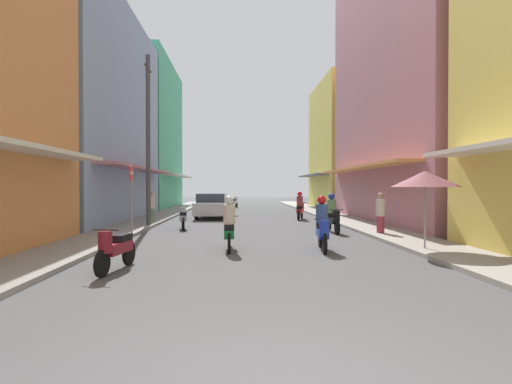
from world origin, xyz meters
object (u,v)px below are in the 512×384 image
(motorbike_black, at_px, (333,215))
(motorbike_maroon, at_px, (115,248))
(motorbike_blue, at_px, (322,226))
(motorbike_red, at_px, (300,207))
(motorbike_green, at_px, (229,226))
(motorbike_silver, at_px, (183,217))
(parked_car, at_px, (212,206))
(motorbike_white, at_px, (235,202))
(street_sign_no_entry, at_px, (132,190))
(utility_pole, at_px, (148,140))
(pedestrian_far, at_px, (151,207))
(pedestrian_midway, at_px, (381,214))
(vendor_umbrella, at_px, (425,179))

(motorbike_black, bearing_deg, motorbike_maroon, -133.38)
(motorbike_maroon, distance_m, motorbike_blue, 5.70)
(motorbike_red, height_order, motorbike_green, same)
(motorbike_silver, xyz_separation_m, parked_car, (0.87, 5.89, 0.24))
(motorbike_white, distance_m, parked_car, 11.43)
(motorbike_black, distance_m, street_sign_no_entry, 7.85)
(motorbike_maroon, xyz_separation_m, utility_pole, (-1.41, 9.18, 3.47))
(motorbike_red, bearing_deg, utility_pole, -153.02)
(motorbike_red, height_order, pedestrian_far, pedestrian_far)
(parked_car, height_order, pedestrian_midway, pedestrian_midway)
(motorbike_black, bearing_deg, motorbike_red, 92.89)
(motorbike_silver, distance_m, street_sign_no_entry, 3.09)
(motorbike_black, height_order, street_sign_no_entry, street_sign_no_entry)
(motorbike_black, relative_size, street_sign_no_entry, 0.68)
(motorbike_red, xyz_separation_m, street_sign_no_entry, (-7.44, -6.95, 1.01))
(motorbike_green, distance_m, pedestrian_midway, 6.34)
(motorbike_blue, xyz_separation_m, pedestrian_far, (-6.77, 8.42, 0.12))
(motorbike_white, distance_m, utility_pole, 17.28)
(pedestrian_far, bearing_deg, motorbike_red, 14.70)
(street_sign_no_entry, bearing_deg, pedestrian_far, 94.31)
(pedestrian_midway, bearing_deg, street_sign_no_entry, 177.75)
(utility_pole, bearing_deg, street_sign_no_entry, -88.16)
(motorbike_blue, xyz_separation_m, pedestrian_midway, (2.89, 3.16, 0.10))
(motorbike_maroon, relative_size, motorbike_blue, 1.00)
(parked_car, bearing_deg, motorbike_blue, -71.35)
(motorbike_white, distance_m, street_sign_no_entry, 19.99)
(motorbike_blue, bearing_deg, motorbike_black, 72.48)
(motorbike_maroon, distance_m, pedestrian_far, 11.11)
(motorbike_black, bearing_deg, motorbike_blue, -107.52)
(utility_pole, bearing_deg, pedestrian_midway, -20.30)
(motorbike_white, height_order, pedestrian_far, pedestrian_far)
(utility_pole, bearing_deg, pedestrian_far, 98.56)
(motorbike_blue, height_order, parked_car, motorbike_blue)
(vendor_umbrella, bearing_deg, motorbike_silver, 140.24)
(motorbike_maroon, distance_m, street_sign_no_entry, 6.33)
(motorbike_black, xyz_separation_m, street_sign_no_entry, (-7.75, -0.74, 1.01))
(pedestrian_midway, bearing_deg, motorbike_black, 144.35)
(motorbike_maroon, xyz_separation_m, motorbike_blue, (5.09, 2.55, 0.20))
(pedestrian_far, bearing_deg, motorbike_blue, -51.19)
(motorbike_red, distance_m, motorbike_green, 10.97)
(parked_car, bearing_deg, motorbike_maroon, -94.45)
(parked_car, distance_m, pedestrian_far, 4.37)
(parked_car, relative_size, pedestrian_midway, 2.56)
(pedestrian_far, bearing_deg, street_sign_no_entry, -85.69)
(motorbike_black, distance_m, motorbike_green, 5.76)
(motorbike_silver, xyz_separation_m, street_sign_no_entry, (-1.56, -2.38, 1.21))
(motorbike_blue, relative_size, motorbike_white, 1.03)
(motorbike_red, distance_m, street_sign_no_entry, 10.23)
(motorbike_black, distance_m, utility_pole, 8.83)
(motorbike_maroon, height_order, utility_pole, utility_pole)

